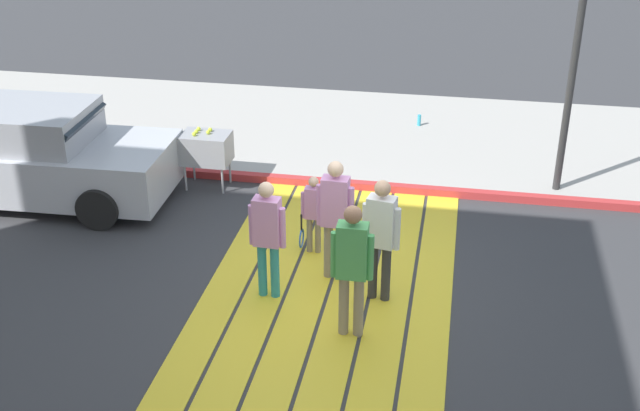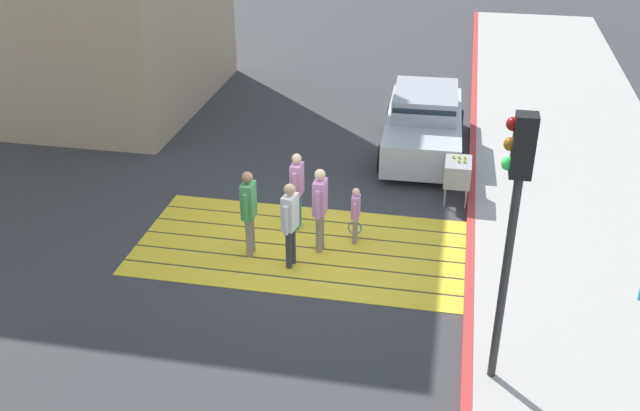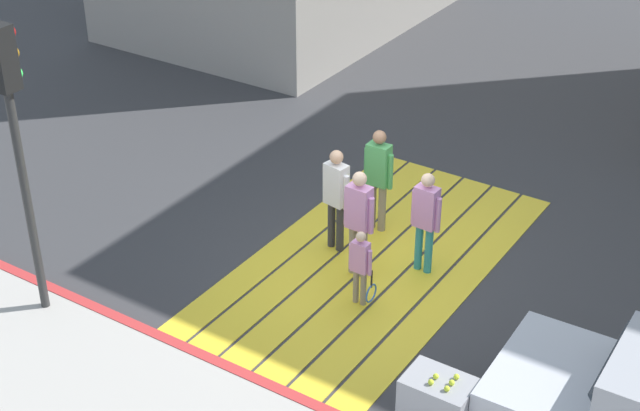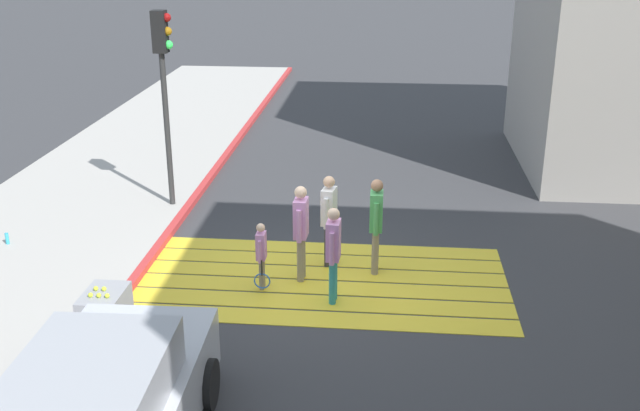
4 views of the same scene
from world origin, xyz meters
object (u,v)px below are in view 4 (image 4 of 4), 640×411
pedestrian_adult_side (376,219)px  traffic_light_corner (164,71)px  pedestrian_adult_lead (329,214)px  pedestrian_adult_trailing (333,248)px  pedestrian_teen_behind (301,226)px  tennis_ball_cart (105,308)px  pedestrian_child_with_racket (261,253)px  water_bottle (7,239)px

pedestrian_adult_side → traffic_light_corner: bearing=148.2°
traffic_light_corner → pedestrian_adult_lead: 4.87m
traffic_light_corner → pedestrian_adult_trailing: traffic_light_corner is taller
pedestrian_teen_behind → pedestrian_adult_side: bearing=17.9°
pedestrian_adult_side → pedestrian_teen_behind: 1.34m
tennis_ball_cart → pedestrian_adult_trailing: size_ratio=0.62×
traffic_light_corner → pedestrian_child_with_racket: 5.02m
pedestrian_adult_trailing → pedestrian_child_with_racket: (-1.24, 0.35, -0.29)m
tennis_ball_cart → pedestrian_adult_lead: 4.39m
pedestrian_adult_lead → pedestrian_adult_side: bearing=-16.1°
tennis_ball_cart → pedestrian_teen_behind: (2.52, 2.59, 0.31)m
water_bottle → traffic_light_corner: bearing=43.8°
pedestrian_adult_side → pedestrian_teen_behind: pedestrian_adult_side is taller
pedestrian_adult_trailing → pedestrian_child_with_racket: bearing=164.2°
pedestrian_adult_trailing → tennis_ball_cart: bearing=-149.9°
tennis_ball_cart → pedestrian_adult_side: pedestrian_adult_side is taller
water_bottle → tennis_ball_cart: bearing=-45.9°
water_bottle → pedestrian_child_with_racket: bearing=-12.7°
traffic_light_corner → tennis_ball_cart: (0.68, -5.77, -2.34)m
traffic_light_corner → pedestrian_adult_lead: traffic_light_corner is taller
water_bottle → pedestrian_child_with_racket: 5.27m
traffic_light_corner → water_bottle: traffic_light_corner is taller
water_bottle → pedestrian_child_with_racket: pedestrian_child_with_racket is taller
tennis_ball_cart → pedestrian_adult_lead: bearing=47.8°
pedestrian_adult_lead → water_bottle: bearing=179.3°
pedestrian_teen_behind → pedestrian_child_with_racket: (-0.62, -0.42, -0.34)m
pedestrian_adult_trailing → pedestrian_teen_behind: 0.99m
tennis_ball_cart → water_bottle: bearing=134.1°
traffic_light_corner → tennis_ball_cart: bearing=-83.3°
pedestrian_adult_lead → pedestrian_adult_side: pedestrian_adult_side is taller
water_bottle → pedestrian_adult_side: (7.02, -0.32, 0.79)m
traffic_light_corner → pedestrian_adult_side: 5.63m
pedestrian_child_with_racket → traffic_light_corner: bearing=125.6°
pedestrian_adult_trailing → pedestrian_adult_lead: bearing=97.6°
pedestrian_adult_trailing → pedestrian_adult_side: (0.66, 1.18, 0.06)m
pedestrian_adult_lead → pedestrian_adult_side: size_ratio=0.97×
tennis_ball_cart → pedestrian_adult_side: 4.84m
water_bottle → pedestrian_adult_side: bearing=-2.6°
pedestrian_adult_trailing → traffic_light_corner: bearing=134.0°
tennis_ball_cart → water_bottle: (-3.23, 3.33, -0.47)m
traffic_light_corner → water_bottle: 4.51m
pedestrian_adult_trailing → pedestrian_adult_side: bearing=61.0°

